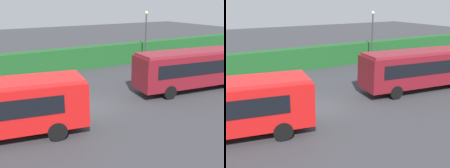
{
  "view_description": "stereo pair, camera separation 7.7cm",
  "coord_description": "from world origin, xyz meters",
  "views": [
    {
      "loc": [
        -7.63,
        -15.65,
        6.88
      ],
      "look_at": [
        1.42,
        -0.41,
        1.52
      ],
      "focal_mm": 45.01,
      "sensor_mm": 36.0,
      "label": 1
    },
    {
      "loc": [
        -7.57,
        -15.69,
        6.88
      ],
      "look_at": [
        1.42,
        -0.41,
        1.52
      ],
      "focal_mm": 45.01,
      "sensor_mm": 36.0,
      "label": 2
    }
  ],
  "objects": [
    {
      "name": "bus_maroon",
      "position": [
        8.9,
        -0.69,
        1.82
      ],
      "size": [
        10.34,
        3.78,
        3.15
      ],
      "rotation": [
        0.0,
        0.0,
        -0.13
      ],
      "color": "maroon",
      "rests_on": "ground_plane"
    },
    {
      "name": "lamppost",
      "position": [
        10.72,
        8.24,
        3.56
      ],
      "size": [
        0.36,
        0.36,
        5.72
      ],
      "color": "#38383D",
      "rests_on": "ground_plane"
    },
    {
      "name": "ground_plane",
      "position": [
        0.0,
        0.0,
        0.0
      ],
      "size": [
        112.26,
        112.26,
        0.0
      ],
      "primitive_type": "plane",
      "color": "#38383D"
    },
    {
      "name": "hedge_row",
      "position": [
        0.0,
        10.28,
        1.11
      ],
      "size": [
        68.13,
        1.25,
        2.22
      ],
      "primitive_type": "cube",
      "color": "#1D5824",
      "rests_on": "ground_plane"
    }
  ]
}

